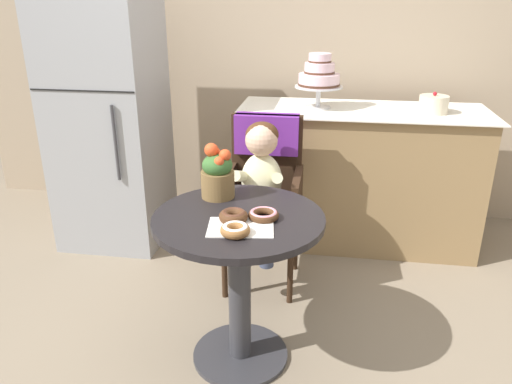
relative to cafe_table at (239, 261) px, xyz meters
name	(u,v)px	position (x,y,z in m)	size (l,w,h in m)	color
ground_plane	(241,356)	(0.00, 0.00, -0.51)	(8.00, 8.00, 0.00)	gray
back_wall	(286,27)	(0.00, 1.85, 0.84)	(4.80, 0.10, 2.70)	tan
cafe_table	(239,261)	(0.00, 0.00, 0.00)	(0.72, 0.72, 0.72)	black
wicker_chair	(265,174)	(0.01, 0.75, 0.13)	(0.42, 0.45, 0.95)	#332114
seated_child	(261,177)	(0.01, 0.59, 0.17)	(0.27, 0.32, 0.73)	beige
paper_napkin	(241,227)	(0.03, -0.11, 0.21)	(0.26, 0.18, 0.00)	white
donut_front	(264,214)	(0.11, -0.01, 0.23)	(0.13, 0.13, 0.03)	#4C2D19
donut_mid	(235,229)	(0.02, -0.17, 0.23)	(0.12, 0.12, 0.04)	#936033
donut_side	(233,216)	(-0.01, -0.05, 0.24)	(0.12, 0.12, 0.05)	#4C2D19
flower_vase	(217,173)	(-0.13, 0.19, 0.32)	(0.15, 0.15, 0.25)	brown
display_counter	(358,176)	(0.55, 1.30, -0.05)	(1.56, 0.62, 0.90)	#93754C
tiered_cake_stand	(319,76)	(0.27, 1.30, 0.59)	(0.30, 0.30, 0.34)	silver
round_layer_cake	(434,104)	(0.96, 1.27, 0.44)	(0.17, 0.17, 0.13)	beige
refrigerator	(108,116)	(-1.05, 1.10, 0.34)	(0.64, 0.63, 1.70)	#9EA0A5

